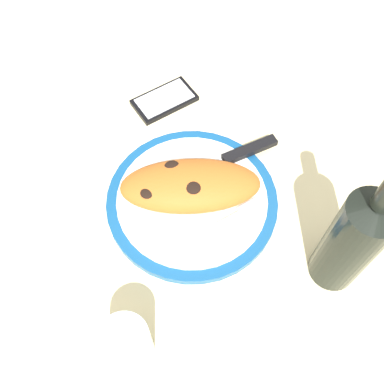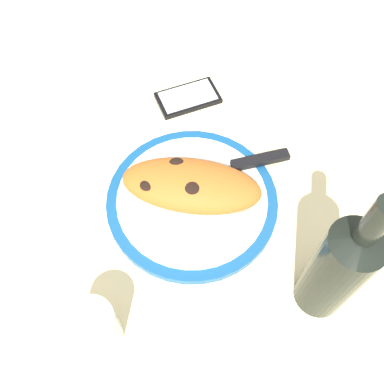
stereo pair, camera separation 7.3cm
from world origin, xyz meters
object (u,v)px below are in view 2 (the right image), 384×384
(wine_bottle, at_px, (338,268))
(water_glass, at_px, (95,329))
(calzone, at_px, (190,185))
(fork, at_px, (222,226))
(plate, at_px, (192,201))
(knife, at_px, (242,164))
(smartphone, at_px, (188,98))

(wine_bottle, bearing_deg, water_glass, -175.57)
(calzone, bearing_deg, fork, -56.05)
(wine_bottle, bearing_deg, plate, 133.87)
(fork, xyz_separation_m, wine_bottle, (0.13, -0.12, 0.10))
(knife, xyz_separation_m, smartphone, (-0.08, 0.18, -0.02))
(knife, distance_m, wine_bottle, 0.27)
(smartphone, distance_m, water_glass, 0.49)
(wine_bottle, bearing_deg, knife, 108.71)
(plate, height_order, water_glass, water_glass)
(calzone, distance_m, water_glass, 0.27)
(fork, bearing_deg, smartphone, 94.70)
(fork, bearing_deg, water_glass, -143.50)
(calzone, distance_m, fork, 0.09)
(knife, relative_size, smartphone, 1.87)
(fork, distance_m, wine_bottle, 0.21)
(calzone, xyz_separation_m, knife, (0.10, 0.05, -0.02))
(fork, xyz_separation_m, knife, (0.05, 0.11, 0.00))
(fork, bearing_deg, plate, 125.97)
(plate, height_order, wine_bottle, wine_bottle)
(fork, bearing_deg, wine_bottle, -42.98)
(plate, distance_m, knife, 0.11)
(water_glass, xyz_separation_m, wine_bottle, (0.34, 0.03, 0.08))
(smartphone, bearing_deg, calzone, -95.26)
(plate, relative_size, fork, 1.83)
(plate, distance_m, wine_bottle, 0.28)
(calzone, distance_m, knife, 0.11)
(calzone, bearing_deg, knife, 25.49)
(calzone, relative_size, knife, 0.99)
(plate, relative_size, calzone, 1.16)
(smartphone, xyz_separation_m, water_glass, (-0.18, -0.45, 0.04))
(fork, distance_m, smartphone, 0.30)
(smartphone, height_order, water_glass, water_glass)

